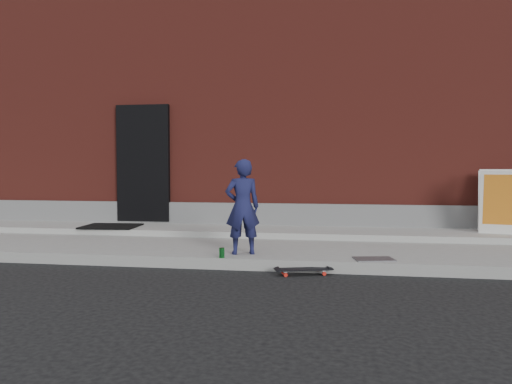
% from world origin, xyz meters
% --- Properties ---
extents(ground, '(80.00, 80.00, 0.00)m').
position_xyz_m(ground, '(0.00, 0.00, 0.00)').
color(ground, black).
rests_on(ground, ground).
extents(sidewalk, '(20.00, 3.00, 0.15)m').
position_xyz_m(sidewalk, '(0.00, 1.50, 0.07)').
color(sidewalk, gray).
rests_on(sidewalk, ground).
extents(apron, '(20.00, 1.20, 0.10)m').
position_xyz_m(apron, '(0.00, 2.40, 0.20)').
color(apron, '#999993').
rests_on(apron, sidewalk).
extents(building, '(20.00, 8.10, 5.00)m').
position_xyz_m(building, '(-0.00, 6.99, 2.50)').
color(building, maroon).
rests_on(building, ground).
extents(child, '(0.55, 0.44, 1.29)m').
position_xyz_m(child, '(-0.15, 0.37, 0.80)').
color(child, '#181A44').
rests_on(child, sidewalk).
extents(skateboard, '(0.72, 0.38, 0.08)m').
position_xyz_m(skateboard, '(0.71, -0.12, 0.06)').
color(skateboard, red).
rests_on(skateboard, ground).
extents(pizza_sign, '(0.77, 0.86, 1.04)m').
position_xyz_m(pizza_sign, '(3.74, 2.38, 0.77)').
color(pizza_sign, white).
rests_on(pizza_sign, apron).
extents(soda_can, '(0.09, 0.09, 0.13)m').
position_xyz_m(soda_can, '(-0.37, 0.05, 0.22)').
color(soda_can, '#1A832E').
rests_on(soda_can, sidewalk).
extents(doormat, '(1.00, 0.83, 0.03)m').
position_xyz_m(doormat, '(-2.90, 2.15, 0.26)').
color(doormat, black).
rests_on(doormat, apron).
extents(utility_plate, '(0.55, 0.41, 0.01)m').
position_xyz_m(utility_plate, '(1.58, 0.24, 0.16)').
color(utility_plate, '#5D5D62').
rests_on(utility_plate, sidewalk).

